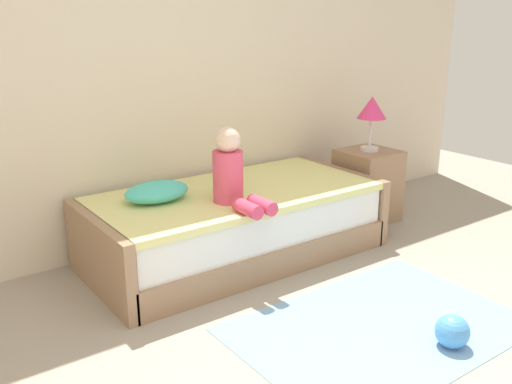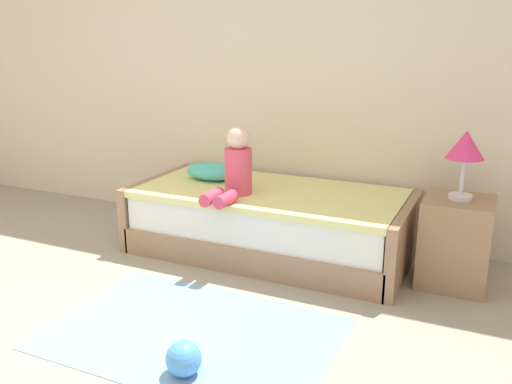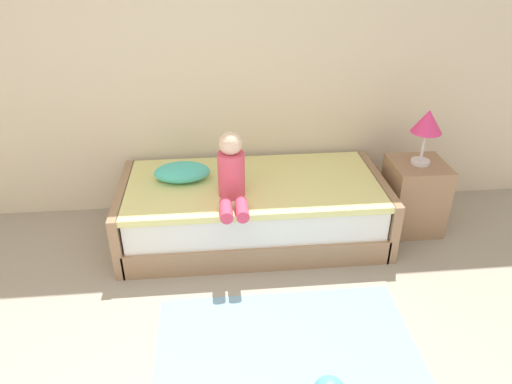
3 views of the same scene
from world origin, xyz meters
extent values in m
cube|color=beige|center=(0.00, 2.60, 1.45)|extent=(7.20, 0.10, 2.90)
cube|color=#997556|center=(0.52, 2.00, 0.10)|extent=(2.00, 1.00, 0.20)
cube|color=white|center=(0.52, 2.00, 0.33)|extent=(1.94, 0.94, 0.25)
cube|color=#E5E08C|center=(0.52, 2.00, 0.47)|extent=(1.98, 0.98, 0.05)
cube|color=#997556|center=(-0.50, 2.00, 0.25)|extent=(0.07, 1.00, 0.50)
cube|color=#997556|center=(1.54, 2.00, 0.25)|extent=(0.07, 1.00, 0.50)
cube|color=#997556|center=(1.87, 2.00, 0.30)|extent=(0.44, 0.44, 0.60)
cylinder|color=silver|center=(1.87, 2.00, 0.61)|extent=(0.15, 0.15, 0.03)
cylinder|color=silver|center=(1.87, 2.00, 0.75)|extent=(0.02, 0.02, 0.24)
cone|color=#E5387A|center=(1.87, 2.00, 0.96)|extent=(0.24, 0.24, 0.18)
cylinder|color=#E04C6B|center=(0.34, 1.82, 0.67)|extent=(0.20, 0.20, 0.34)
sphere|color=beige|center=(0.34, 1.82, 0.92)|extent=(0.17, 0.17, 0.17)
cylinder|color=#D83F60|center=(0.29, 1.52, 0.55)|extent=(0.09, 0.22, 0.09)
cylinder|color=#D83F60|center=(0.40, 1.52, 0.55)|extent=(0.09, 0.22, 0.09)
ellipsoid|color=#4CCCBC|center=(-0.03, 2.10, 0.56)|extent=(0.44, 0.30, 0.13)
cube|color=#7AA8CC|center=(0.61, 0.70, 0.00)|extent=(1.60, 1.10, 0.01)
camera|label=1|loc=(-1.59, -1.17, 1.68)|focal=39.74mm
camera|label=2|loc=(2.10, -1.65, 1.63)|focal=38.39mm
camera|label=3|loc=(0.23, -1.29, 2.26)|focal=33.24mm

